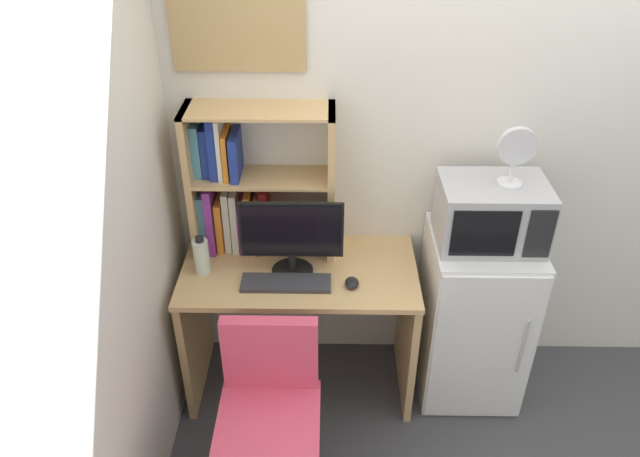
{
  "coord_description": "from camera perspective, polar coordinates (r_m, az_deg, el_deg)",
  "views": [
    {
      "loc": [
        -0.85,
        -2.63,
        2.52
      ],
      "look_at": [
        -0.89,
        -0.32,
        1.02
      ],
      "focal_mm": 34.11,
      "sensor_mm": 36.0,
      "label": 1
    }
  ],
  "objects": [
    {
      "name": "wall_back",
      "position": [
        3.17,
        24.26,
        7.46
      ],
      "size": [
        6.4,
        0.04,
        2.6
      ],
      "primitive_type": "cube",
      "color": "silver",
      "rests_on": "ground_plane"
    },
    {
      "name": "wall_left",
      "position": [
        1.77,
        -26.21,
        -14.89
      ],
      "size": [
        0.04,
        4.4,
        2.6
      ],
      "primitive_type": "cube",
      "color": "silver",
      "rests_on": "ground_plane"
    },
    {
      "name": "desk",
      "position": [
        3.07,
        -1.87,
        -7.47
      ],
      "size": [
        1.13,
        0.59,
        0.77
      ],
      "color": "tan",
      "rests_on": "ground_plane"
    },
    {
      "name": "hutch_bookshelf",
      "position": [
        2.91,
        -7.35,
        3.86
      ],
      "size": [
        0.68,
        0.24,
        0.74
      ],
      "color": "tan",
      "rests_on": "desk"
    },
    {
      "name": "monitor",
      "position": [
        2.77,
        -2.7,
        -0.66
      ],
      "size": [
        0.48,
        0.2,
        0.38
      ],
      "color": "black",
      "rests_on": "desk"
    },
    {
      "name": "keyboard",
      "position": [
        2.81,
        -3.21,
        -5.13
      ],
      "size": [
        0.41,
        0.13,
        0.02
      ],
      "primitive_type": "cube",
      "color": "#333338",
      "rests_on": "desk"
    },
    {
      "name": "computer_mouse",
      "position": [
        2.8,
        3.01,
        -5.11
      ],
      "size": [
        0.06,
        0.08,
        0.04
      ],
      "primitive_type": "ellipsoid",
      "color": "black",
      "rests_on": "desk"
    },
    {
      "name": "water_bottle",
      "position": [
        2.9,
        -11.06,
        -2.55
      ],
      "size": [
        0.07,
        0.07,
        0.2
      ],
      "color": "silver",
      "rests_on": "desk"
    },
    {
      "name": "mini_fridge",
      "position": [
        3.21,
        14.15,
        -7.97
      ],
      "size": [
        0.5,
        0.53,
        0.92
      ],
      "color": "white",
      "rests_on": "ground_plane"
    },
    {
      "name": "microwave",
      "position": [
        2.86,
        15.77,
        1.39
      ],
      "size": [
        0.48,
        0.35,
        0.3
      ],
      "color": "#ADADB2",
      "rests_on": "mini_fridge"
    },
    {
      "name": "desk_fan",
      "position": [
        2.73,
        17.9,
        6.81
      ],
      "size": [
        0.17,
        0.11,
        0.27
      ],
      "color": "silver",
      "rests_on": "microwave"
    },
    {
      "name": "desk_chair",
      "position": [
        2.76,
        -4.67,
        -17.95
      ],
      "size": [
        0.49,
        0.49,
        0.85
      ],
      "color": "black",
      "rests_on": "ground_plane"
    },
    {
      "name": "wall_corkboard",
      "position": [
        2.71,
        -7.86,
        19.75
      ],
      "size": [
        0.58,
        0.02,
        0.53
      ],
      "primitive_type": "cube",
      "color": "tan"
    }
  ]
}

